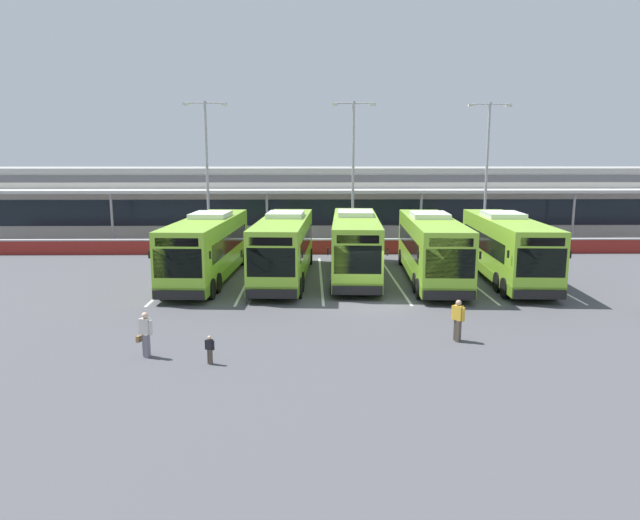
{
  "coord_description": "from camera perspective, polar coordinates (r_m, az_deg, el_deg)",
  "views": [
    {
      "loc": [
        -2.7,
        -26.9,
        6.96
      ],
      "look_at": [
        -2.21,
        3.0,
        1.6
      ],
      "focal_mm": 32.36,
      "sensor_mm": 36.0,
      "label": 1
    }
  ],
  "objects": [
    {
      "name": "bay_stripe_centre",
      "position": [
        33.97,
        7.2,
        -1.74
      ],
      "size": [
        0.14,
        13.0,
        0.01
      ],
      "primitive_type": "cube",
      "color": "silver",
      "rests_on": "ground"
    },
    {
      "name": "terminal_building",
      "position": [
        54.02,
        1.94,
        5.97
      ],
      "size": [
        70.0,
        13.0,
        6.0
      ],
      "color": "beige",
      "rests_on": "ground"
    },
    {
      "name": "lamp_post_west",
      "position": [
        44.26,
        -11.12,
        9.11
      ],
      "size": [
        3.24,
        0.28,
        11.0
      ],
      "color": "#9E9EA3",
      "rests_on": "ground"
    },
    {
      "name": "ground_plane",
      "position": [
        27.92,
        4.65,
        -4.31
      ],
      "size": [
        200.0,
        200.0,
        0.0
      ],
      "primitive_type": "plane",
      "color": "#4C4C51"
    },
    {
      "name": "bay_stripe_mid_west",
      "position": [
        33.63,
        0.1,
        -1.77
      ],
      "size": [
        0.14,
        13.0,
        0.01
      ],
      "primitive_type": "cube",
      "color": "silver",
      "rests_on": "ground"
    },
    {
      "name": "coach_bus_centre",
      "position": [
        33.93,
        3.51,
        1.37
      ],
      "size": [
        3.47,
        12.28,
        3.78
      ],
      "color": "#8CC633",
      "rests_on": "ground"
    },
    {
      "name": "pedestrian_child",
      "position": [
        20.14,
        -10.85,
        -8.62
      ],
      "size": [
        0.33,
        0.23,
        1.0
      ],
      "color": "#4C4238",
      "rests_on": "ground"
    },
    {
      "name": "pedestrian_near_bin",
      "position": [
        22.68,
        13.48,
        -5.69
      ],
      "size": [
        0.45,
        0.44,
        1.62
      ],
      "color": "#4C4238",
      "rests_on": "ground"
    },
    {
      "name": "pedestrian_with_handbag",
      "position": [
        21.29,
        -16.89,
        -6.95
      ],
      "size": [
        0.63,
        0.47,
        1.62
      ],
      "color": "slate",
      "rests_on": "ground"
    },
    {
      "name": "lamp_post_centre",
      "position": [
        43.84,
        3.3,
        9.27
      ],
      "size": [
        3.24,
        0.28,
        11.0
      ],
      "color": "#9E9EA3",
      "rests_on": "ground"
    },
    {
      "name": "bay_stripe_far_west",
      "position": [
        34.52,
        -13.99,
        -1.77
      ],
      "size": [
        0.14,
        13.0,
        0.01
      ],
      "primitive_type": "cube",
      "color": "silver",
      "rests_on": "ground"
    },
    {
      "name": "coach_bus_leftmost",
      "position": [
        33.52,
        -11.03,
        1.09
      ],
      "size": [
        3.47,
        12.28,
        3.78
      ],
      "color": "#8CC633",
      "rests_on": "ground"
    },
    {
      "name": "coach_bus_right_centre",
      "position": [
        33.44,
        10.93,
        1.08
      ],
      "size": [
        3.47,
        12.28,
        3.78
      ],
      "color": "#8CC633",
      "rests_on": "ground"
    },
    {
      "name": "bay_stripe_east",
      "position": [
        36.12,
        20.52,
        -1.59
      ],
      "size": [
        0.14,
        13.0,
        0.01
      ],
      "primitive_type": "cube",
      "color": "silver",
      "rests_on": "ground"
    },
    {
      "name": "coach_bus_left_centre",
      "position": [
        33.19,
        -3.57,
        1.17
      ],
      "size": [
        3.47,
        12.28,
        3.78
      ],
      "color": "#8CC633",
      "rests_on": "ground"
    },
    {
      "name": "red_barrier_wall",
      "position": [
        41.98,
        2.76,
        1.38
      ],
      "size": [
        60.0,
        0.4,
        1.1
      ],
      "color": "maroon",
      "rests_on": "ground"
    },
    {
      "name": "bay_stripe_west",
      "position": [
        33.82,
        -7.04,
        -1.78
      ],
      "size": [
        0.14,
        13.0,
        0.01
      ],
      "primitive_type": "cube",
      "color": "silver",
      "rests_on": "ground"
    },
    {
      "name": "lamp_post_east",
      "position": [
        46.17,
        16.18,
        8.94
      ],
      "size": [
        3.24,
        0.28,
        11.0
      ],
      "color": "#9E9EA3",
      "rests_on": "ground"
    },
    {
      "name": "coach_bus_rightmost",
      "position": [
        34.69,
        17.89,
        1.09
      ],
      "size": [
        3.47,
        12.28,
        3.78
      ],
      "color": "#8CC633",
      "rests_on": "ground"
    },
    {
      "name": "bay_stripe_mid_east",
      "position": [
        34.81,
        14.07,
        -1.67
      ],
      "size": [
        0.14,
        13.0,
        0.01
      ],
      "primitive_type": "cube",
      "color": "silver",
      "rests_on": "ground"
    }
  ]
}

